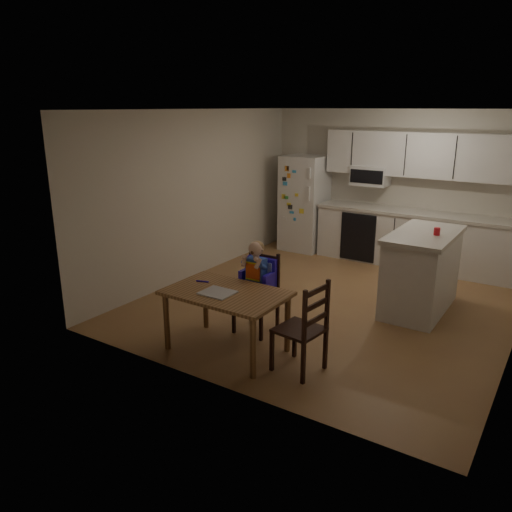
{
  "coord_description": "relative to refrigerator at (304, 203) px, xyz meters",
  "views": [
    {
      "loc": [
        2.6,
        -5.8,
        2.54
      ],
      "look_at": [
        -0.36,
        -1.27,
        0.91
      ],
      "focal_mm": 35.0,
      "sensor_mm": 36.0,
      "label": 1
    }
  ],
  "objects": [
    {
      "name": "refrigerator",
      "position": [
        0.0,
        0.0,
        0.0
      ],
      "size": [
        0.72,
        0.7,
        1.7
      ],
      "primitive_type": "cube",
      "color": "silver",
      "rests_on": "ground"
    },
    {
      "name": "red_cup",
      "position": [
        2.77,
        -1.8,
        0.22
      ],
      "size": [
        0.07,
        0.07,
        0.09
      ],
      "primitive_type": "cylinder",
      "color": "red",
      "rests_on": "kitchen_island"
    },
    {
      "name": "chair_booster",
      "position": [
        1.21,
        -3.41,
        -0.19
      ],
      "size": [
        0.42,
        0.42,
        1.09
      ],
      "rotation": [
        0.0,
        0.0,
        0.02
      ],
      "color": "black",
      "rests_on": "ground"
    },
    {
      "name": "napkin",
      "position": [
        1.16,
        -4.11,
        -0.17
      ],
      "size": [
        0.33,
        0.29,
        0.01
      ],
      "primitive_type": "cube",
      "color": "#B2B2B7",
      "rests_on": "dining_table"
    },
    {
      "name": "dining_table",
      "position": [
        1.21,
        -4.02,
        -0.27
      ],
      "size": [
        1.26,
        0.81,
        0.67
      ],
      "color": "brown",
      "rests_on": "ground"
    },
    {
      "name": "kitchen_run",
      "position": [
        2.05,
        0.09,
        0.03
      ],
      "size": [
        3.37,
        0.62,
        2.15
      ],
      "color": "silver",
      "rests_on": "ground"
    },
    {
      "name": "chair_side",
      "position": [
        2.15,
        -3.99,
        -0.31
      ],
      "size": [
        0.47,
        0.47,
        0.95
      ],
      "rotation": [
        0.0,
        0.0,
        -1.7
      ],
      "color": "black",
      "rests_on": "ground"
    },
    {
      "name": "toddler_spoon",
      "position": [
        0.8,
        -3.93,
        -0.17
      ],
      "size": [
        0.12,
        0.06,
        0.02
      ],
      "primitive_type": "cylinder",
      "rotation": [
        0.0,
        1.57,
        0.35
      ],
      "color": "#2917D5",
      "rests_on": "dining_table"
    },
    {
      "name": "room",
      "position": [
        1.55,
        -1.67,
        0.4
      ],
      "size": [
        4.52,
        5.01,
        2.51
      ],
      "color": "#92643F",
      "rests_on": "ground"
    },
    {
      "name": "kitchen_island",
      "position": [
        2.62,
        -1.75,
        -0.33
      ],
      "size": [
        0.73,
        1.39,
        1.03
      ],
      "color": "silver",
      "rests_on": "ground"
    }
  ]
}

